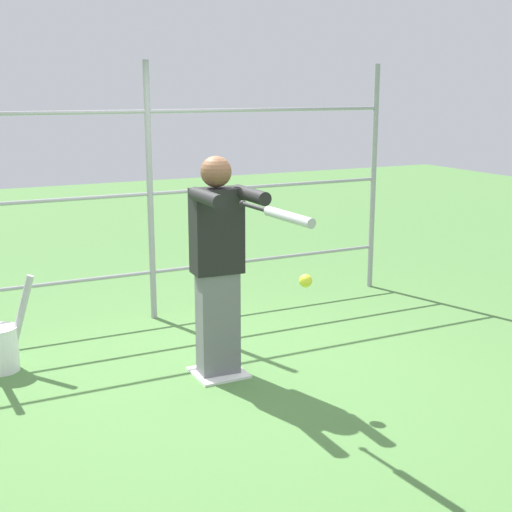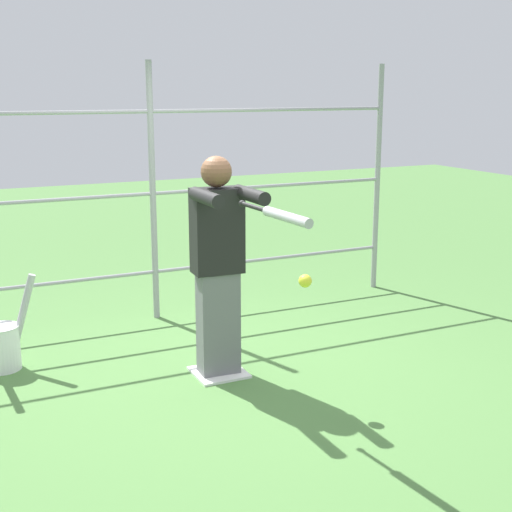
% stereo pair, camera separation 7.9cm
% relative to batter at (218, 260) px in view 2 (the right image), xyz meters
% --- Properties ---
extents(ground_plane, '(24.00, 24.00, 0.00)m').
position_rel_batter_xyz_m(ground_plane, '(0.00, -0.02, -0.93)').
color(ground_plane, '#4C7A3D').
extents(home_plate, '(0.40, 0.40, 0.02)m').
position_rel_batter_xyz_m(home_plate, '(0.00, -0.02, -0.92)').
color(home_plate, white).
rests_on(home_plate, ground).
extents(fence_backstop, '(5.23, 0.06, 2.47)m').
position_rel_batter_xyz_m(fence_backstop, '(0.00, -1.62, 0.30)').
color(fence_backstop, '#939399').
rests_on(fence_backstop, ground).
extents(batter, '(0.44, 0.59, 1.73)m').
position_rel_batter_xyz_m(batter, '(0.00, 0.00, 0.00)').
color(batter, slate).
rests_on(batter, ground).
extents(baseball_bat_swinging, '(0.13, 0.83, 0.07)m').
position_rel_batter_xyz_m(baseball_bat_swinging, '(-0.05, 0.94, 0.49)').
color(baseball_bat_swinging, black).
extents(softball_in_flight, '(0.10, 0.10, 0.10)m').
position_rel_batter_xyz_m(softball_in_flight, '(-0.41, 0.62, -0.06)').
color(softball_in_flight, yellow).
extents(bat_bucket, '(0.53, 0.45, 0.86)m').
position_rel_batter_xyz_m(bat_bucket, '(1.54, -0.85, -0.71)').
color(bat_bucket, white).
rests_on(bat_bucket, ground).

